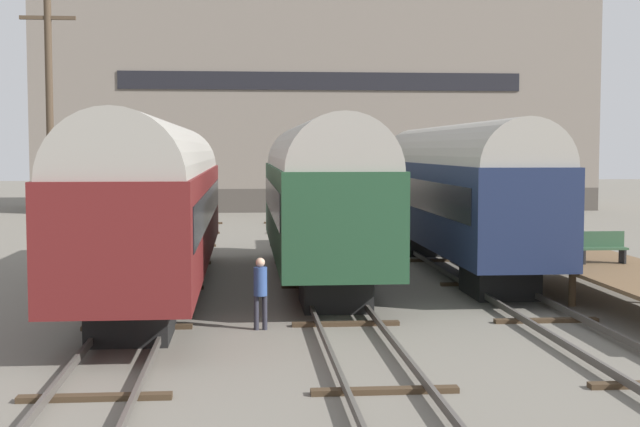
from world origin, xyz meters
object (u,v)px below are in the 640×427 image
Objects in this scene: person_worker at (260,287)px; utility_pole at (50,126)px; train_car_maroon at (156,197)px; bench at (602,246)px; train_car_navy at (457,188)px; train_car_green at (319,191)px.

person_worker is 0.18× the size of utility_pole.
train_car_maroon is 13.05× the size of bench.
utility_pole is at bearing 134.37° from train_car_maroon.
train_car_maroon is 10.84m from train_car_navy.
bench is (7.79, -3.99, -1.44)m from train_car_green.
train_car_navy is at bearing 1.76° from utility_pole.
utility_pole is (-8.78, 1.45, 2.10)m from train_car_green.
train_car_navy is (4.97, 1.87, 0.01)m from train_car_green.
train_car_maroon is at bearing -156.55° from train_car_navy.
person_worker is at bearing -158.92° from bench.
train_car_maroon is at bearing -153.84° from train_car_green.
bench is (2.81, -5.86, -1.44)m from train_car_navy.
train_car_green is 0.93× the size of train_car_navy.
bench is at bearing -6.90° from train_car_maroon.
train_car_maroon is 6.36m from person_worker.
utility_pole is (-13.75, -0.42, 2.09)m from train_car_navy.
train_car_navy reaches higher than train_car_maroon.
train_car_green is 10.75× the size of bench.
bench is at bearing 21.08° from person_worker.
train_car_green is at bearing 26.16° from train_car_maroon.
train_car_navy is 1.66× the size of utility_pole.
train_car_maroon is at bearing -45.63° from utility_pole.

